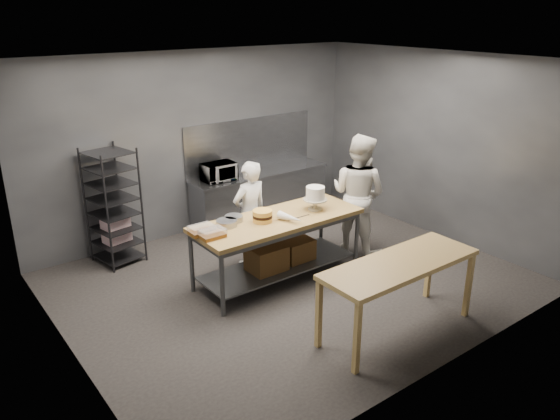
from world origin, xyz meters
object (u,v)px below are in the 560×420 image
object	(u,v)px
work_table	(278,241)
chef_behind	(250,214)
near_counter	(400,269)
layer_cake	(263,216)
speed_rack	(114,207)
chef_right	(358,194)
microwave	(219,172)
frosted_cake_stand	(315,195)

from	to	relation	value
work_table	chef_behind	xyz separation A→B (m)	(-0.03, 0.65, 0.22)
near_counter	layer_cake	bearing A→B (deg)	106.50
speed_rack	chef_right	distance (m)	3.66
chef_right	microwave	world-z (taller)	chef_right
work_table	speed_rack	bearing A→B (deg)	129.27
chef_right	frosted_cake_stand	world-z (taller)	chef_right
microwave	layer_cake	distance (m)	2.05
work_table	chef_right	bearing A→B (deg)	2.18
frosted_cake_stand	speed_rack	bearing A→B (deg)	137.96
work_table	frosted_cake_stand	world-z (taller)	frosted_cake_stand
chef_behind	work_table	bearing A→B (deg)	88.74
speed_rack	layer_cake	world-z (taller)	speed_rack
work_table	chef_right	distance (m)	1.61
microwave	layer_cake	xyz separation A→B (m)	(-0.52, -1.99, -0.05)
speed_rack	work_table	bearing A→B (deg)	-50.73
chef_behind	frosted_cake_stand	size ratio (longest dim) A/B	4.65
speed_rack	chef_right	xyz separation A→B (m)	(3.15, -1.87, 0.07)
near_counter	frosted_cake_stand	size ratio (longest dim) A/B	5.88
chef_right	frosted_cake_stand	bearing A→B (deg)	81.05
speed_rack	chef_right	bearing A→B (deg)	-30.69
near_counter	frosted_cake_stand	distance (m)	1.90
near_counter	chef_behind	bearing A→B (deg)	97.86
microwave	chef_behind	bearing A→B (deg)	-102.52
speed_rack	chef_behind	distance (m)	2.01
microwave	frosted_cake_stand	xyz separation A→B (m)	(0.34, -2.05, 0.09)
speed_rack	chef_behind	world-z (taller)	speed_rack
work_table	microwave	world-z (taller)	microwave
near_counter	layer_cake	size ratio (longest dim) A/B	7.56
chef_behind	frosted_cake_stand	xyz separation A→B (m)	(0.65, -0.70, 0.35)
microwave	layer_cake	bearing A→B (deg)	-104.60
speed_rack	microwave	size ratio (longest dim) A/B	3.23
near_counter	microwave	xyz separation A→B (m)	(-0.05, 3.90, 0.24)
speed_rack	chef_right	size ratio (longest dim) A/B	0.94
chef_right	layer_cake	xyz separation A→B (m)	(-1.82, -0.04, 0.07)
chef_behind	microwave	xyz separation A→B (m)	(0.30, 1.36, 0.26)
chef_behind	chef_right	world-z (taller)	chef_right
work_table	chef_behind	world-z (taller)	chef_behind
work_table	frosted_cake_stand	size ratio (longest dim) A/B	7.06
near_counter	frosted_cake_stand	xyz separation A→B (m)	(0.30, 1.84, 0.32)
speed_rack	layer_cake	size ratio (longest dim) A/B	6.61
chef_behind	chef_right	bearing A→B (deg)	155.68
near_counter	chef_behind	world-z (taller)	chef_behind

